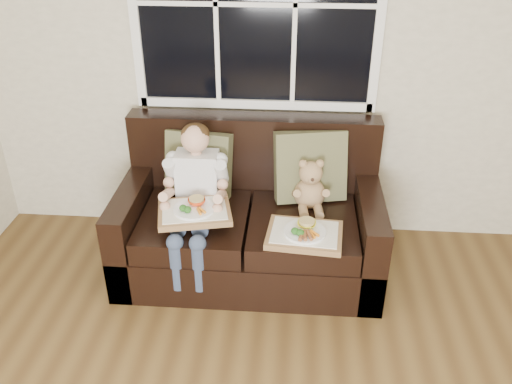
# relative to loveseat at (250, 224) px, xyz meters

# --- Properties ---
(room_walls) EXTENTS (4.52, 5.02, 2.71)m
(room_walls) POSITION_rel_loveseat_xyz_m (0.34, -2.02, 1.28)
(room_walls) COLOR beige
(room_walls) RESTS_ON ground
(window_back) EXTENTS (1.62, 0.04, 1.37)m
(window_back) POSITION_rel_loveseat_xyz_m (-0.00, 0.46, 1.34)
(window_back) COLOR black
(window_back) RESTS_ON room_walls
(loveseat) EXTENTS (1.70, 0.92, 0.96)m
(loveseat) POSITION_rel_loveseat_xyz_m (0.00, 0.00, 0.00)
(loveseat) COLOR black
(loveseat) RESTS_ON ground
(pillow_left) EXTENTS (0.47, 0.28, 0.45)m
(pillow_left) POSITION_rel_loveseat_xyz_m (-0.36, 0.15, 0.36)
(pillow_left) COLOR #5C603B
(pillow_left) RESTS_ON loveseat
(pillow_right) EXTENTS (0.50, 0.30, 0.48)m
(pillow_right) POSITION_rel_loveseat_xyz_m (0.39, 0.15, 0.38)
(pillow_right) COLOR #5C603B
(pillow_right) RESTS_ON loveseat
(child) EXTENTS (0.39, 0.60, 0.89)m
(child) POSITION_rel_loveseat_xyz_m (-0.34, -0.12, 0.34)
(child) COLOR silver
(child) RESTS_ON loveseat
(teddy_bear) EXTENTS (0.22, 0.27, 0.36)m
(teddy_bear) POSITION_rel_loveseat_xyz_m (0.39, 0.02, 0.28)
(teddy_bear) COLOR #9F8754
(teddy_bear) RESTS_ON loveseat
(tray_left) EXTENTS (0.50, 0.42, 0.10)m
(tray_left) POSITION_rel_loveseat_xyz_m (-0.31, -0.28, 0.27)
(tray_left) COLOR olive
(tray_left) RESTS_ON child
(tray_right) EXTENTS (0.48, 0.38, 0.10)m
(tray_right) POSITION_rel_loveseat_xyz_m (0.36, -0.34, 0.17)
(tray_right) COLOR olive
(tray_right) RESTS_ON loveseat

